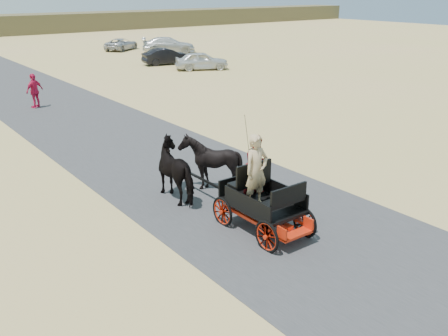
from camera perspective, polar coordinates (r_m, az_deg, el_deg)
ground at (r=12.61m, az=9.07°, el=-7.53°), size 140.00×140.00×0.00m
road at (r=12.61m, az=9.07°, el=-7.51°), size 6.00×140.00×0.01m
carriage at (r=12.56m, az=4.43°, el=-5.60°), size 1.30×2.40×0.72m
horse_left at (r=14.29m, az=-5.15°, el=-0.25°), size 0.91×2.01×1.70m
horse_right at (r=14.87m, az=-1.57°, el=0.64°), size 1.37×1.54×1.70m
driver_man at (r=11.99m, az=3.71°, el=-0.33°), size 0.66×0.43×1.80m
passenger_woman at (r=12.72m, az=3.80°, el=0.35°), size 0.77×0.60×1.58m
pedestrian at (r=27.07m, az=-20.83°, el=8.26°), size 1.09×0.80×1.73m
car_a at (r=37.54m, az=-2.58°, el=12.16°), size 4.17×3.07×1.32m
car_b at (r=40.41m, az=-6.55°, el=12.56°), size 3.98×1.98×1.25m
car_c at (r=47.91m, az=-6.35°, el=13.81°), size 5.18×4.10×1.40m
car_d at (r=50.50m, az=-11.64°, el=13.69°), size 4.36×3.82×1.12m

